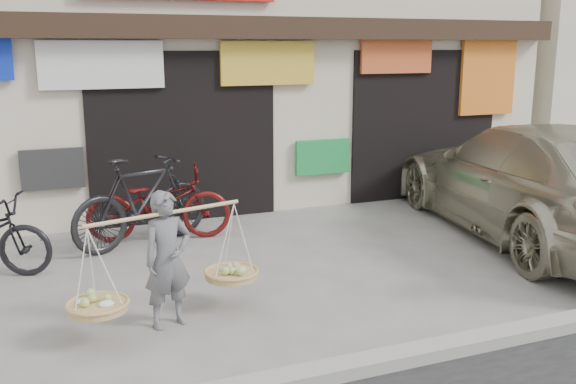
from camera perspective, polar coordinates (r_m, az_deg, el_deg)
name	(u,v)px	position (r m, az deg, el deg)	size (l,w,h in m)	color
ground	(258,295)	(7.41, -2.64, -9.12)	(70.00, 70.00, 0.00)	gray
kerb	(336,370)	(5.71, 4.31, -15.52)	(70.00, 0.25, 0.12)	gray
shophouse_block	(146,10)	(13.12, -12.55, 15.52)	(14.00, 6.32, 7.00)	beige
street_vendor	(168,266)	(6.54, -10.62, -6.46)	(1.98, 0.93, 1.40)	slate
bike_1	(142,201)	(9.23, -12.85, -0.80)	(0.61, 2.14, 1.29)	black
bike_2	(159,204)	(9.47, -11.42, -1.01)	(0.72, 2.06, 1.08)	#4D0E0D
suv	(534,180)	(10.12, 21.05, 1.02)	(3.41, 6.18, 1.69)	#A59F85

